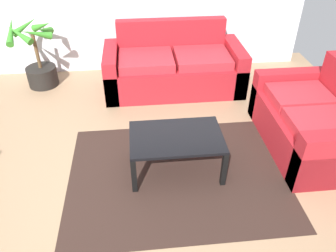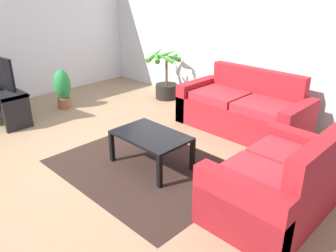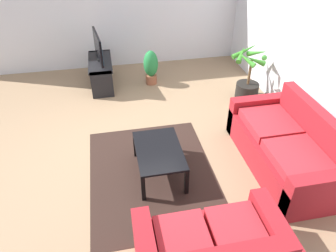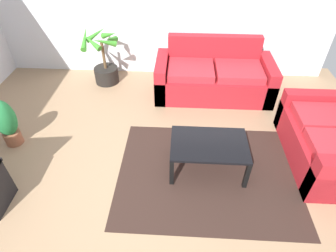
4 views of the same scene
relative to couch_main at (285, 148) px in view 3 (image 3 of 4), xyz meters
name	(u,v)px [view 3 (image 3 of 4)]	position (x,y,z in m)	size (l,w,h in m)	color
ground_plane	(118,145)	(-0.91, -2.28, -0.30)	(6.60, 6.60, 0.00)	#937556
wall_back	(315,48)	(-0.91, 0.72, 1.05)	(6.00, 0.06, 2.70)	silver
wall_left	(101,5)	(-3.91, -2.28, 1.05)	(0.06, 6.00, 2.70)	silver
couch_main	(285,148)	(0.00, 0.00, 0.00)	(1.93, 0.90, 0.90)	maroon
tv_stand	(101,69)	(-2.97, -2.44, 0.04)	(1.10, 0.45, 0.53)	black
tv	(98,47)	(-2.97, -2.43, 0.52)	(0.90, 0.15, 0.55)	black
coffee_table	(159,153)	(-0.18, -1.75, 0.07)	(0.92, 0.60, 0.42)	black
area_rug	(152,174)	(-0.18, -1.85, -0.30)	(2.20, 1.70, 0.01)	black
potted_palm	(248,80)	(-1.93, 0.26, 0.07)	(0.64, 0.64, 0.98)	black
potted_plant_small	(151,66)	(-2.84, -1.44, 0.08)	(0.29, 0.29, 0.71)	brown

